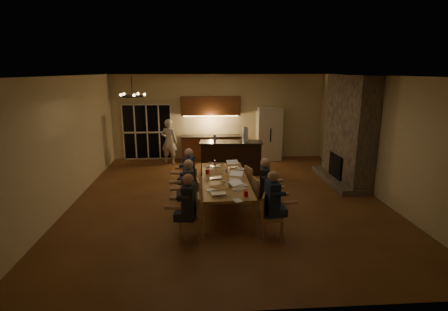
% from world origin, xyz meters
% --- Properties ---
extents(floor, '(9.00, 9.00, 0.00)m').
position_xyz_m(floor, '(0.00, 0.00, 0.00)').
color(floor, brown).
rests_on(floor, ground).
extents(back_wall, '(8.00, 0.04, 3.20)m').
position_xyz_m(back_wall, '(0.00, 4.52, 1.60)').
color(back_wall, beige).
rests_on(back_wall, ground).
extents(left_wall, '(0.04, 9.00, 3.20)m').
position_xyz_m(left_wall, '(-4.02, 0.00, 1.60)').
color(left_wall, beige).
rests_on(left_wall, ground).
extents(right_wall, '(0.04, 9.00, 3.20)m').
position_xyz_m(right_wall, '(4.02, 0.00, 1.60)').
color(right_wall, beige).
rests_on(right_wall, ground).
extents(ceiling, '(8.00, 9.00, 0.04)m').
position_xyz_m(ceiling, '(0.00, 0.00, 3.22)').
color(ceiling, white).
rests_on(ceiling, back_wall).
extents(french_doors, '(1.86, 0.08, 2.10)m').
position_xyz_m(french_doors, '(-2.70, 4.47, 1.05)').
color(french_doors, black).
rests_on(french_doors, ground).
extents(fireplace, '(0.58, 2.50, 3.20)m').
position_xyz_m(fireplace, '(3.70, 1.20, 1.60)').
color(fireplace, '#74675B').
rests_on(fireplace, ground).
extents(kitchenette, '(2.24, 0.68, 2.40)m').
position_xyz_m(kitchenette, '(-0.30, 4.20, 1.20)').
color(kitchenette, brown).
rests_on(kitchenette, ground).
extents(refrigerator, '(0.90, 0.68, 2.00)m').
position_xyz_m(refrigerator, '(1.90, 4.15, 1.00)').
color(refrigerator, beige).
rests_on(refrigerator, ground).
extents(dining_table, '(1.10, 3.05, 0.75)m').
position_xyz_m(dining_table, '(-0.12, -0.62, 0.38)').
color(dining_table, '#AD8345').
rests_on(dining_table, ground).
extents(bar_island, '(2.07, 0.82, 1.08)m').
position_xyz_m(bar_island, '(0.29, 2.32, 0.54)').
color(bar_island, black).
rests_on(bar_island, ground).
extents(chair_left_near, '(0.45, 0.45, 0.89)m').
position_xyz_m(chair_left_near, '(-0.97, -2.16, 0.45)').
color(chair_left_near, '#AC7D56').
rests_on(chair_left_near, ground).
extents(chair_left_mid, '(0.48, 0.48, 0.89)m').
position_xyz_m(chair_left_mid, '(-0.98, -1.14, 0.45)').
color(chair_left_mid, '#AC7D56').
rests_on(chair_left_mid, ground).
extents(chair_left_far, '(0.46, 0.46, 0.89)m').
position_xyz_m(chair_left_far, '(-1.04, 0.04, 0.45)').
color(chair_left_far, '#AC7D56').
rests_on(chair_left_far, ground).
extents(chair_right_near, '(0.55, 0.55, 0.89)m').
position_xyz_m(chair_right_near, '(0.74, -2.27, 0.45)').
color(chair_right_near, '#AC7D56').
rests_on(chair_right_near, ground).
extents(chair_right_mid, '(0.49, 0.49, 0.89)m').
position_xyz_m(chair_right_mid, '(0.75, -1.08, 0.45)').
color(chair_right_mid, '#AC7D56').
rests_on(chair_right_mid, ground).
extents(chair_right_far, '(0.55, 0.55, 0.89)m').
position_xyz_m(chair_right_far, '(0.72, -0.05, 0.45)').
color(chair_right_far, '#AC7D56').
rests_on(chair_right_far, ground).
extents(person_left_near, '(0.67, 0.67, 1.38)m').
position_xyz_m(person_left_near, '(-0.96, -2.26, 0.69)').
color(person_left_near, '#272933').
rests_on(person_left_near, ground).
extents(person_right_near, '(0.66, 0.66, 1.38)m').
position_xyz_m(person_right_near, '(0.72, -2.18, 0.69)').
color(person_right_near, '#1C2446').
rests_on(person_right_near, ground).
extents(person_left_mid, '(0.66, 0.66, 1.38)m').
position_xyz_m(person_left_mid, '(-0.99, -1.13, 0.69)').
color(person_left_mid, '#3D4348').
rests_on(person_left_mid, ground).
extents(person_right_mid, '(0.70, 0.70, 1.38)m').
position_xyz_m(person_right_mid, '(0.77, -1.13, 0.69)').
color(person_right_mid, '#272933').
rests_on(person_right_mid, ground).
extents(person_left_far, '(0.71, 0.71, 1.38)m').
position_xyz_m(person_left_far, '(-1.01, 0.02, 0.69)').
color(person_left_far, '#1C2446').
rests_on(person_left_far, ground).
extents(standing_person, '(0.69, 0.56, 1.65)m').
position_xyz_m(standing_person, '(-1.83, 3.79, 0.82)').
color(standing_person, silver).
rests_on(standing_person, ground).
extents(chandelier, '(0.58, 0.58, 0.03)m').
position_xyz_m(chandelier, '(-2.24, -0.55, 2.75)').
color(chandelier, black).
rests_on(chandelier, ceiling).
extents(laptop_a, '(0.36, 0.33, 0.23)m').
position_xyz_m(laptop_a, '(-0.34, -1.70, 0.86)').
color(laptop_a, silver).
rests_on(laptop_a, dining_table).
extents(laptop_b, '(0.42, 0.41, 0.23)m').
position_xyz_m(laptop_b, '(0.13, -1.42, 0.86)').
color(laptop_b, silver).
rests_on(laptop_b, dining_table).
extents(laptop_c, '(0.37, 0.34, 0.23)m').
position_xyz_m(laptop_c, '(-0.35, -0.55, 0.86)').
color(laptop_c, silver).
rests_on(laptop_c, dining_table).
extents(laptop_d, '(0.39, 0.36, 0.23)m').
position_xyz_m(laptop_d, '(0.13, -0.72, 0.86)').
color(laptop_d, silver).
rests_on(laptop_d, dining_table).
extents(laptop_e, '(0.39, 0.37, 0.23)m').
position_xyz_m(laptop_e, '(-0.30, 0.56, 0.86)').
color(laptop_e, silver).
rests_on(laptop_e, dining_table).
extents(laptop_f, '(0.36, 0.33, 0.23)m').
position_xyz_m(laptop_f, '(0.18, 0.37, 0.86)').
color(laptop_f, silver).
rests_on(laptop_f, dining_table).
extents(mug_front, '(0.07, 0.07, 0.10)m').
position_xyz_m(mug_front, '(-0.18, -1.06, 0.80)').
color(mug_front, silver).
rests_on(mug_front, dining_table).
extents(mug_mid, '(0.08, 0.08, 0.10)m').
position_xyz_m(mug_mid, '(-0.05, -0.10, 0.80)').
color(mug_mid, silver).
rests_on(mug_mid, dining_table).
extents(mug_back, '(0.09, 0.09, 0.10)m').
position_xyz_m(mug_back, '(-0.52, 0.22, 0.80)').
color(mug_back, silver).
rests_on(mug_back, dining_table).
extents(redcup_near, '(0.10, 0.10, 0.12)m').
position_xyz_m(redcup_near, '(0.23, -1.89, 0.81)').
color(redcup_near, red).
rests_on(redcup_near, dining_table).
extents(redcup_mid, '(0.10, 0.10, 0.12)m').
position_xyz_m(redcup_mid, '(-0.54, -0.18, 0.81)').
color(redcup_mid, red).
rests_on(redcup_mid, dining_table).
extents(can_silver, '(0.07, 0.07, 0.12)m').
position_xyz_m(can_silver, '(-0.06, -1.26, 0.81)').
color(can_silver, '#B2B2B7').
rests_on(can_silver, dining_table).
extents(can_cola, '(0.06, 0.06, 0.12)m').
position_xyz_m(can_cola, '(-0.30, 0.74, 0.81)').
color(can_cola, '#3F0F0C').
rests_on(can_cola, dining_table).
extents(can_right, '(0.07, 0.07, 0.12)m').
position_xyz_m(can_right, '(0.33, -0.38, 0.81)').
color(can_right, '#B2B2B7').
rests_on(can_right, dining_table).
extents(plate_near, '(0.22, 0.22, 0.02)m').
position_xyz_m(plate_near, '(0.26, -1.17, 0.76)').
color(plate_near, silver).
rests_on(plate_near, dining_table).
extents(plate_left, '(0.23, 0.23, 0.02)m').
position_xyz_m(plate_left, '(-0.47, -1.49, 0.76)').
color(plate_left, silver).
rests_on(plate_left, dining_table).
extents(plate_far, '(0.23, 0.23, 0.02)m').
position_xyz_m(plate_far, '(0.36, 0.19, 0.76)').
color(plate_far, silver).
rests_on(plate_far, dining_table).
extents(notepad, '(0.22, 0.26, 0.01)m').
position_xyz_m(notepad, '(0.02, -2.13, 0.76)').
color(notepad, white).
rests_on(notepad, dining_table).
extents(bar_bottle, '(0.08, 0.08, 0.24)m').
position_xyz_m(bar_bottle, '(-0.24, 2.33, 1.20)').
color(bar_bottle, '#99999E').
rests_on(bar_bottle, bar_island).
extents(bar_blender, '(0.18, 0.18, 0.48)m').
position_xyz_m(bar_blender, '(0.74, 2.26, 1.32)').
color(bar_blender, silver).
rests_on(bar_blender, bar_island).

